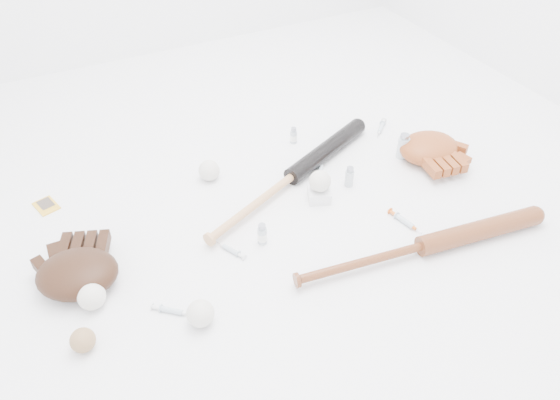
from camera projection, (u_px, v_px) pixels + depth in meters
name	position (u px, v px, depth m)	size (l,w,h in m)	color
bat_dark	(292.00, 176.00, 2.03)	(0.93, 0.07, 0.07)	black
bat_wood	(423.00, 246.00, 1.75)	(0.92, 0.07, 0.07)	brown
glove_dark	(77.00, 273.00, 1.63)	(0.29, 0.29, 0.10)	black
glove_tan	(429.00, 148.00, 2.14)	(0.28, 0.28, 0.10)	brown
trading_card	(46.00, 206.00, 1.95)	(0.07, 0.09, 0.01)	gold
pedestal	(319.00, 194.00, 1.97)	(0.08, 0.08, 0.04)	white
baseball_on_pedestal	(320.00, 181.00, 1.93)	(0.08, 0.08, 0.08)	silver
baseball_left	(92.00, 296.00, 1.58)	(0.08, 0.08, 0.08)	silver
baseball_upper	(209.00, 170.00, 2.05)	(0.08, 0.08, 0.08)	silver
baseball_mid	(200.00, 313.00, 1.53)	(0.08, 0.08, 0.08)	silver
baseball_aged	(83.00, 340.00, 1.47)	(0.07, 0.07, 0.07)	#987149
syringe_0	(172.00, 311.00, 1.58)	(0.15, 0.03, 0.02)	#ADBCC6
syringe_1	(231.00, 250.00, 1.77)	(0.14, 0.02, 0.02)	#ADBCC6
syringe_2	(320.00, 171.00, 2.10)	(0.14, 0.03, 0.02)	#ADBCC6
syringe_3	(405.00, 221.00, 1.87)	(0.17, 0.03, 0.02)	#ADBCC6
syringe_4	(381.00, 128.00, 2.33)	(0.16, 0.03, 0.02)	#ADBCC6
vial_0	(337.00, 143.00, 2.20)	(0.02, 0.02, 0.07)	#AFBAC0
vial_1	(294.00, 135.00, 2.24)	(0.03, 0.03, 0.07)	#AFBAC0
vial_2	(349.00, 177.00, 2.02)	(0.03, 0.03, 0.08)	#AFBAC0
vial_3	(403.00, 146.00, 2.15)	(0.05, 0.05, 0.11)	#AFBAC0
vial_4	(262.00, 234.00, 1.78)	(0.03, 0.03, 0.08)	#AFBAC0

